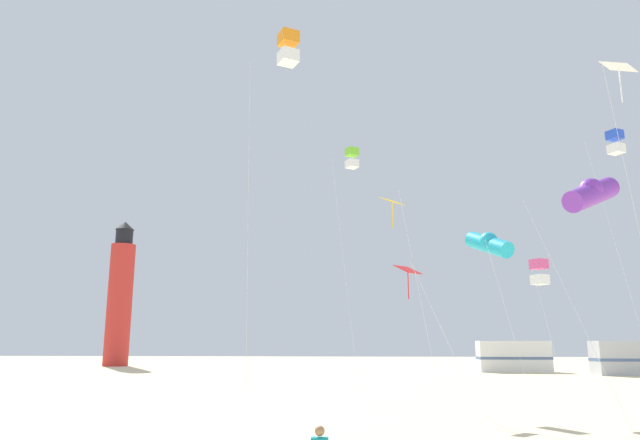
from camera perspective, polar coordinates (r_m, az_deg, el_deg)
kite_box_lime at (r=32.42m, az=3.20°, el=6.13°), size 1.56×1.56×13.46m
kite_box_orange at (r=20.38m, az=-3.20°, el=16.66°), size 1.90×2.35×13.15m
kite_box_rainbow at (r=27.54m, az=21.02°, el=-4.87°), size 1.18×1.08×6.39m
kite_tube_violet at (r=20.41m, az=25.41°, el=2.42°), size 3.33×3.18×8.14m
kite_box_blue at (r=31.12m, az=27.36°, el=6.86°), size 1.89×1.89×12.71m
kite_tube_cyan at (r=25.26m, az=16.47°, el=-2.27°), size 2.20×2.60×7.53m
kite_diamond_scarlet at (r=23.69m, az=8.93°, el=-5.38°), size 3.25×3.25×5.85m
kite_diamond_white at (r=20.63m, az=27.75°, el=12.12°), size 1.25×1.25×11.44m
kite_diamond_gold at (r=25.72m, az=7.38°, el=1.10°), size 2.48×2.48×9.12m
lighthouse_distant at (r=71.15m, az=-19.31°, el=-7.24°), size 2.80×2.80×16.80m
rv_van_white at (r=57.10m, az=18.72°, el=-12.76°), size 6.46×2.40×2.80m
rv_van_silver at (r=55.69m, az=28.74°, el=-11.98°), size 6.52×2.57×2.80m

